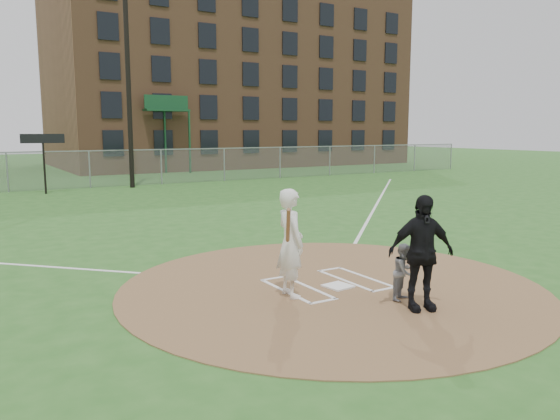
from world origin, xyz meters
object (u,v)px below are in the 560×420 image
home_plate (338,286)px  umpire (421,253)px  catcher (404,272)px  batter_at_plate (290,243)px

home_plate → umpire: (0.39, -1.81, 0.99)m
catcher → batter_at_plate: 2.14m
batter_at_plate → catcher: bearing=-37.2°
home_plate → catcher: bearing=-67.2°
catcher → home_plate: bearing=88.6°
home_plate → batter_at_plate: batter_at_plate is taller
catcher → batter_at_plate: batter_at_plate is taller
home_plate → catcher: size_ratio=0.47×
home_plate → umpire: bearing=-77.8°
home_plate → batter_at_plate: size_ratio=0.24×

